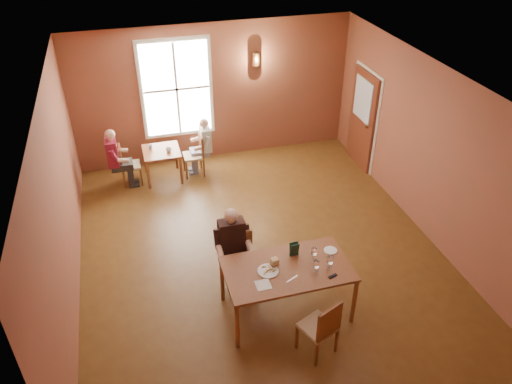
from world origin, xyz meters
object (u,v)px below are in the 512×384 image
object	(u,v)px
chair_empty	(318,325)
chair_diner_maroon	(131,164)
second_table	(163,164)
diner_maroon	(128,156)
diner_white	(194,149)
chair_diner_white	(193,155)
diner_main	(242,257)
chair_diner_main	(242,264)
main_table	(287,290)

from	to	relation	value
chair_empty	chair_diner_maroon	distance (m)	5.52
second_table	diner_maroon	size ratio (longest dim) A/B	0.60
second_table	chair_diner_maroon	world-z (taller)	chair_diner_maroon
second_table	diner_white	world-z (taller)	diner_white
second_table	chair_diner_white	bearing A→B (deg)	0.00
diner_main	diner_white	bearing A→B (deg)	-88.38
chair_diner_main	diner_white	bearing A→B (deg)	-88.37
diner_white	chair_diner_maroon	size ratio (longest dim) A/B	1.36
diner_main	second_table	distance (m)	3.78
main_table	diner_white	size ratio (longest dim) A/B	1.52
main_table	diner_main	xyz separation A→B (m)	(-0.50, 0.62, 0.23)
chair_diner_main	chair_diner_white	size ratio (longest dim) A/B	1.03
chair_empty	chair_diner_white	size ratio (longest dim) A/B	1.02
chair_diner_white	chair_diner_maroon	bearing A→B (deg)	90.00
main_table	diner_main	bearing A→B (deg)	128.88
chair_diner_maroon	main_table	bearing A→B (deg)	24.20
diner_main	chair_empty	xyz separation A→B (m)	(0.67, -1.42, -0.18)
chair_diner_white	diner_main	bearing A→B (deg)	-177.92
chair_diner_main	diner_white	world-z (taller)	diner_white
chair_empty	chair_diner_white	distance (m)	5.16
chair_diner_white	chair_diner_maroon	size ratio (longest dim) A/B	1.07
chair_empty	diner_maroon	world-z (taller)	diner_maroon
second_table	chair_diner_white	size ratio (longest dim) A/B	0.81
second_table	chair_diner_maroon	bearing A→B (deg)	180.00
diner_main	chair_diner_maroon	bearing A→B (deg)	-68.73
main_table	chair_diner_maroon	world-z (taller)	chair_diner_maroon
chair_diner_white	diner_white	distance (m)	0.13
chair_empty	diner_white	distance (m)	5.16
second_table	chair_diner_white	world-z (taller)	chair_diner_white
main_table	chair_diner_main	world-z (taller)	chair_diner_main
diner_white	chair_diner_maroon	xyz separation A→B (m)	(-1.33, 0.00, -0.16)
chair_diner_main	diner_maroon	xyz separation A→B (m)	(-1.46, 3.65, 0.15)
chair_diner_main	diner_main	world-z (taller)	diner_main
chair_empty	diner_maroon	bearing A→B (deg)	89.76
main_table	second_table	distance (m)	4.49
second_table	diner_maroon	xyz separation A→B (m)	(-0.68, 0.00, 0.30)
chair_diner_main	chair_diner_white	world-z (taller)	chair_diner_main
chair_diner_main	diner_white	size ratio (longest dim) A/B	0.81
chair_empty	chair_diner_main	bearing A→B (deg)	91.82
chair_diner_white	diner_maroon	bearing A→B (deg)	90.00
diner_maroon	diner_main	bearing A→B (deg)	21.68
chair_diner_white	diner_white	xyz separation A→B (m)	(0.03, 0.00, 0.13)
chair_diner_maroon	chair_diner_main	bearing A→B (deg)	21.43
diner_maroon	diner_white	bearing A→B (deg)	90.00
main_table	chair_diner_main	xyz separation A→B (m)	(-0.50, 0.65, 0.06)
chair_diner_main	diner_white	xyz separation A→B (m)	(-0.10, 3.65, 0.11)
diner_main	main_table	bearing A→B (deg)	128.88
second_table	chair_diner_main	bearing A→B (deg)	-77.89
diner_main	diner_white	size ratio (longest dim) A/B	1.10
chair_empty	diner_white	xyz separation A→B (m)	(-0.77, 5.10, 0.12)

